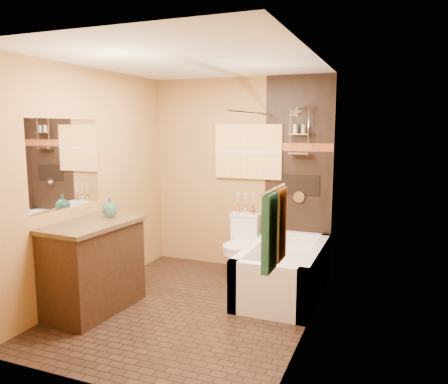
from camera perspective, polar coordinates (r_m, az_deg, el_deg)
The scene contains 23 objects.
floor at distance 4.72m, azimuth -4.31°, elevation -14.82°, with size 3.00×3.00×0.00m, color black.
wall_left at distance 5.02m, azimuth -16.90°, elevation 1.07°, with size 0.02×3.00×2.50m, color #AE7543.
wall_right at distance 4.00m, azimuth 11.12°, elevation -0.53°, with size 0.02×3.00×2.50m, color #AE7543.
wall_back at distance 5.75m, azimuth 2.08°, elevation 2.34°, with size 2.40×0.02×2.50m, color #AE7543.
wall_front at distance 3.12m, azimuth -16.69°, elevation -3.28°, with size 2.40×0.02×2.50m, color #AE7543.
ceiling at distance 4.38m, azimuth -4.69°, elevation 16.77°, with size 3.00×3.00×0.00m, color silver.
alcove_tile_back at distance 5.53m, azimuth 9.63°, elevation 1.98°, with size 0.85×0.01×2.50m, color black.
alcove_tile_right at distance 4.74m, azimuth 12.65°, elevation 0.81°, with size 0.01×1.50×2.50m, color black.
mosaic_band_back at distance 5.49m, azimuth 9.70°, elevation 5.80°, with size 0.85×0.01×0.10m, color maroon.
mosaic_band_right at distance 4.71m, azimuth 12.67°, elevation 5.28°, with size 0.01×1.50×0.10m, color maroon.
alcove_niche at distance 5.53m, azimuth 9.84°, elevation 0.93°, with size 0.50×0.01×0.25m, color black.
shower_fixtures at distance 5.39m, azimuth 9.76°, elevation 6.24°, with size 0.24×0.33×1.16m.
curtain_rod at distance 4.88m, azimuth 3.64°, elevation 10.28°, with size 0.03×0.03×1.55m, color silver.
towel_bar at distance 2.97m, azimuth 6.55°, elevation 0.35°, with size 0.02×0.02×0.55m, color silver.
towel_teal at distance 2.90m, azimuth 5.98°, elevation -5.29°, with size 0.05×0.22×0.52m, color #1F6A67.
towel_rust at distance 3.14m, azimuth 7.27°, elevation -4.22°, with size 0.05×0.22×0.52m, color brown.
sunset_painting at distance 5.67m, azimuth 3.16°, elevation 5.28°, with size 0.90×0.04×0.70m, color gold.
vanity_mirror at distance 4.68m, azimuth -20.00°, elevation 3.48°, with size 0.01×1.00×0.90m, color white.
bathtub at distance 5.05m, azimuth 7.83°, elevation -10.61°, with size 0.80×1.50×0.55m.
toilet at distance 5.62m, azimuth 2.24°, elevation -6.84°, with size 0.39×0.57×0.75m.
vanity at distance 4.71m, azimuth -16.91°, elevation -9.24°, with size 0.70×1.08×0.92m.
teal_bottle at distance 4.76m, azimuth -14.69°, elevation -2.01°, with size 0.16×0.16×0.25m, color #226659, non-canonical shape.
bud_vases at distance 5.66m, azimuth 2.84°, elevation -1.41°, with size 0.26×0.05×0.26m.
Camera 1 is at (1.91, -3.89, 1.87)m, focal length 35.00 mm.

